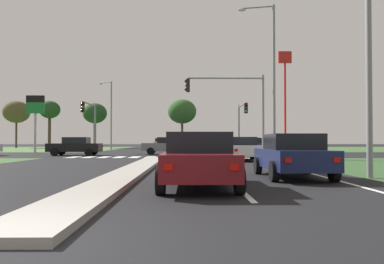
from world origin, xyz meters
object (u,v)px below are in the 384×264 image
Objects in this scene: street_lamp_second at (271,73)px; fuel_price_totem at (35,111)px; car_navy_sixth at (292,155)px; treeline_third at (95,114)px; pedestrian_at_median at (167,141)px; car_grey_second at (168,146)px; traffic_signal_near_right at (235,100)px; treeline_fourth at (182,112)px; car_white_eighth at (242,148)px; car_black_third at (75,146)px; street_lamp_near at (367,19)px; street_lamp_third at (110,112)px; car_maroon_fourth at (198,159)px; treeline_near at (16,112)px; treeline_second at (50,110)px; fastfood_pole_sign at (285,79)px; traffic_signal_far_right at (242,118)px; car_beige_near at (160,143)px; traffic_signal_far_left at (90,117)px; car_blue_seventh at (251,146)px.

street_lamp_second is 24.33m from fuel_price_totem.
treeline_third reaches higher than car_navy_sixth.
car_navy_sixth is 2.56× the size of pedestrian_at_median.
traffic_signal_near_right is (5.16, -7.22, 3.39)m from car_grey_second.
treeline_fourth is (1.44, 23.12, 5.21)m from pedestrian_at_median.
street_lamp_second reaches higher than car_white_eighth.
car_black_third is 25.39m from street_lamp_near.
street_lamp_third is at bearing -67.98° from treeline_third.
treeline_third is at bearing 106.06° from car_maroon_fourth.
pedestrian_at_median is 34.34m from treeline_near.
car_white_eighth is at bearing -56.23° from treeline_second.
fastfood_pole_sign is at bearing 70.74° from car_white_eighth.
treeline_near is (-32.58, 38.69, 1.94)m from traffic_signal_near_right.
fuel_price_totem is at bearing -154.17° from fastfood_pole_sign.
street_lamp_second is (0.45, -11.78, 2.47)m from traffic_signal_far_right.
street_lamp_near is 64.09m from treeline_near.
treeline_fourth is at bearing 94.62° from car_navy_sixth.
street_lamp_near is (7.89, -22.02, 4.61)m from car_grey_second.
car_black_third is (-5.06, -29.71, -0.04)m from car_beige_near.
treeline_third is (-13.21, 19.86, 4.62)m from pedestrian_at_median.
street_lamp_third is at bearing -121.44° from treeline_fourth.
car_black_third is at bearing 148.07° from car_white_eighth.
car_white_eighth is 12.71m from street_lamp_near.
car_white_eighth is 31.31m from fastfood_pole_sign.
car_black_third is at bearing 113.52° from car_maroon_fourth.
car_navy_sixth is 0.72× the size of traffic_signal_near_right.
car_maroon_fourth is 58.73m from treeline_fourth.
car_beige_near is 0.33× the size of fastfood_pole_sign.
treeline_near is (-42.56, 13.62, -3.56)m from fastfood_pole_sign.
street_lamp_third is at bearing 93.28° from traffic_signal_far_left.
traffic_signal_far_left is 3.09× the size of pedestrian_at_median.
treeline_second is at bearing -165.65° from treeline_fourth.
car_beige_near is 25.76m from treeline_near.
car_white_eighth is 0.48× the size of street_lamp_near.
car_black_third is 16.39m from traffic_signal_far_right.
car_maroon_fourth is 0.59× the size of treeline_second.
traffic_signal_far_left is 0.48× the size of street_lamp_second.
car_blue_seventh is (10.11, -27.02, -0.05)m from car_beige_near.
traffic_signal_far_right is (9.79, -23.34, 2.72)m from car_beige_near.
car_navy_sixth is at bearing -103.84° from fastfood_pole_sign.
street_lamp_second is at bearing 47.00° from car_white_eighth.
car_navy_sixth is at bearing -62.90° from traffic_signal_far_left.
traffic_signal_far_right is at bearing -66.80° from car_black_third.
car_grey_second is at bearing -151.62° from traffic_signal_far_right.
fuel_price_totem reaches higher than car_blue_seventh.
traffic_signal_far_left reaches higher than car_white_eighth.
treeline_near reaches higher than car_beige_near.
car_beige_near is 0.55× the size of treeline_near.
traffic_signal_near_right reaches higher than traffic_signal_far_left.
treeline_second is at bearing 36.19° from car_grey_second.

